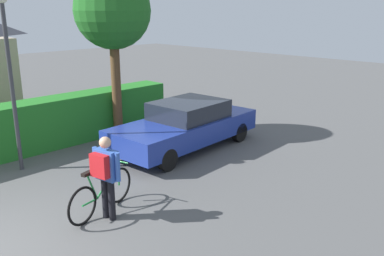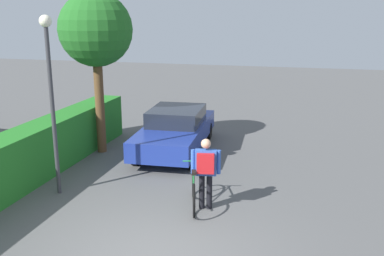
{
  "view_description": "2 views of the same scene",
  "coord_description": "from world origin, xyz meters",
  "views": [
    {
      "loc": [
        -1.67,
        -6.62,
        3.89
      ],
      "look_at": [
        5.25,
        0.13,
        1.1
      ],
      "focal_mm": 39.01,
      "sensor_mm": 36.0,
      "label": 1
    },
    {
      "loc": [
        -6.54,
        -2.5,
        4.3
      ],
      "look_at": [
        5.17,
        0.61,
        1.11
      ],
      "focal_mm": 40.97,
      "sensor_mm": 36.0,
      "label": 2
    }
  ],
  "objects": [
    {
      "name": "person_rider",
      "position": [
        2.36,
        -0.45,
        0.99
      ],
      "size": [
        0.41,
        0.65,
        1.64
      ],
      "color": "black",
      "rests_on": "ground"
    },
    {
      "name": "parked_car_near",
      "position": [
        6.38,
        1.47,
        0.69
      ],
      "size": [
        4.7,
        2.1,
        1.36
      ],
      "color": "navy",
      "rests_on": "ground"
    },
    {
      "name": "tree_kerbside",
      "position": [
        5.65,
        3.72,
        3.77
      ],
      "size": [
        2.22,
        2.22,
        4.93
      ],
      "color": "brown",
      "rests_on": "ground"
    },
    {
      "name": "street_lamp",
      "position": [
        2.33,
        3.25,
        2.75
      ],
      "size": [
        0.28,
        0.28,
        4.26
      ],
      "color": "#38383D",
      "rests_on": "ground"
    },
    {
      "name": "bicycle",
      "position": [
        2.44,
        -0.15,
        0.41
      ],
      "size": [
        1.78,
        0.66,
        0.98
      ],
      "color": "black",
      "rests_on": "ground"
    }
  ]
}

